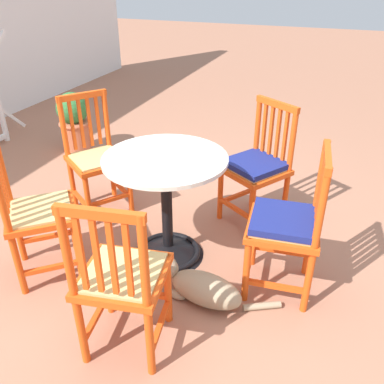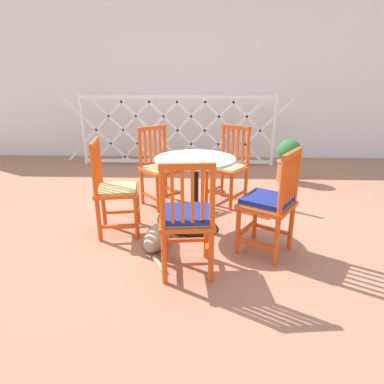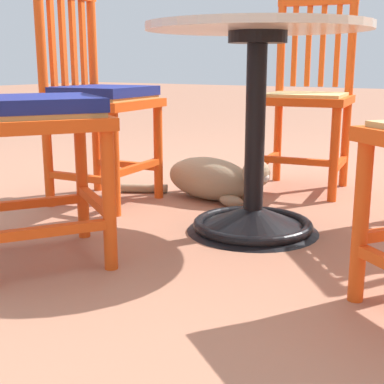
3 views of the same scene
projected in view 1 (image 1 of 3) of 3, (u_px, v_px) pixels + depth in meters
name	position (u px, v px, depth m)	size (l,w,h in m)	color
ground_plane	(165.00, 264.00, 2.69)	(24.00, 24.00, 0.00)	#A36B51
cafe_table	(167.00, 220.00, 2.64)	(0.76, 0.76, 0.73)	black
orange_chair_at_corner	(36.00, 213.00, 2.43)	(0.56, 0.56, 0.91)	#E04C14
orange_chair_tucked_in	(121.00, 280.00, 1.92)	(0.46, 0.46, 0.91)	#E04C14
orange_chair_by_planter	(287.00, 226.00, 2.29)	(0.44, 0.44, 0.91)	#E04C14
orange_chair_near_fence	(257.00, 168.00, 2.94)	(0.55, 0.55, 0.91)	#E04C14
orange_chair_facing_out	(96.00, 159.00, 3.11)	(0.56, 0.56, 0.91)	#E04C14
tabby_cat	(200.00, 287.00, 2.36)	(0.26, 0.74, 0.23)	#9E896B
terracotta_planter	(74.00, 121.00, 4.17)	(0.32, 0.32, 0.62)	#B25B3D
pet_water_bowl	(53.00, 203.00, 3.33)	(0.17, 0.17, 0.05)	teal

